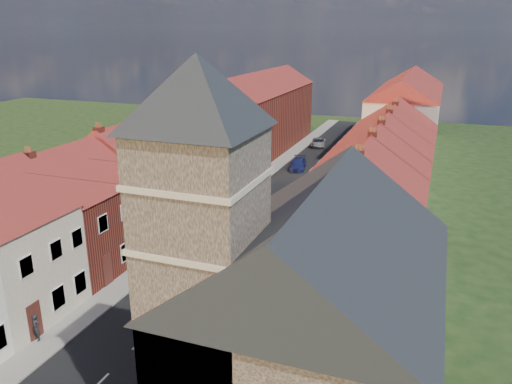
% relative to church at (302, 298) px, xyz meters
% --- Properties ---
extents(road, '(7.00, 90.00, 0.02)m').
position_rel_church_xyz_m(road, '(-9.36, 26.68, -5.87)').
color(road, black).
rests_on(road, ground).
extents(pavement_left, '(1.80, 90.00, 0.12)m').
position_rel_church_xyz_m(pavement_left, '(-13.76, 26.68, -5.82)').
color(pavement_left, '#A9A299').
rests_on(pavement_left, ground).
extents(pavement_right, '(1.80, 90.00, 0.12)m').
position_rel_church_xyz_m(pavement_right, '(-4.96, 26.68, -5.82)').
color(pavement_right, '#A9A299').
rests_on(pavement_right, ground).
extents(church, '(11.25, 14.25, 15.20)m').
position_rel_church_xyz_m(church, '(0.00, 0.00, 0.00)').
color(church, '#3B2E29').
rests_on(church, ground).
extents(cottage_r_tudor, '(8.30, 5.20, 9.00)m').
position_rel_church_xyz_m(cottage_r_tudor, '(-0.09, 9.37, -1.41)').
color(cottage_r_tudor, beige).
rests_on(cottage_r_tudor, ground).
extents(cottage_r_white_near, '(8.30, 6.00, 9.00)m').
position_rel_church_xyz_m(cottage_r_white_near, '(-0.06, 14.77, -1.40)').
color(cottage_r_white_near, white).
rests_on(cottage_r_white_near, ground).
extents(cottage_r_cream_mid, '(8.30, 5.20, 9.00)m').
position_rel_church_xyz_m(cottage_r_cream_mid, '(-0.06, 20.17, -1.40)').
color(cottage_r_cream_mid, maroon).
rests_on(cottage_r_cream_mid, ground).
extents(cottage_r_pink, '(8.30, 6.00, 9.00)m').
position_rel_church_xyz_m(cottage_r_pink, '(-0.06, 25.57, -1.40)').
color(cottage_r_pink, white).
rests_on(cottage_r_pink, ground).
extents(cottage_r_white_far, '(8.30, 5.20, 9.00)m').
position_rel_church_xyz_m(cottage_r_white_far, '(-0.06, 30.97, -1.40)').
color(cottage_r_white_far, white).
rests_on(cottage_r_white_far, ground).
extents(cottage_r_cream_far, '(8.30, 6.00, 9.00)m').
position_rel_church_xyz_m(cottage_r_cream_far, '(-0.06, 36.37, -1.40)').
color(cottage_r_cream_far, beige).
rests_on(cottage_r_cream_far, ground).
extents(cottage_l_white, '(8.30, 6.90, 8.80)m').
position_rel_church_xyz_m(cottage_l_white, '(-18.66, 8.62, -1.51)').
color(cottage_l_white, maroon).
rests_on(cottage_l_white, ground).
extents(cottage_l_brick_mid, '(8.30, 5.70, 9.10)m').
position_rel_church_xyz_m(cottage_l_brick_mid, '(-18.66, 14.72, -1.35)').
color(cottage_l_brick_mid, '#BEA796').
rests_on(cottage_l_brick_mid, ground).
extents(cottage_l_pink, '(8.30, 6.30, 8.80)m').
position_rel_church_xyz_m(cottage_l_pink, '(-18.66, 20.52, -1.51)').
color(cottage_l_pink, '#BEA796').
rests_on(cottage_l_pink, ground).
extents(block_right_far, '(8.30, 24.20, 10.50)m').
position_rel_church_xyz_m(block_right_far, '(-0.06, 51.68, -0.58)').
color(block_right_far, beige).
rests_on(block_right_far, ground).
extents(block_left_far, '(8.30, 24.20, 10.50)m').
position_rel_church_xyz_m(block_left_far, '(-18.66, 46.68, -0.58)').
color(block_left_far, maroon).
rests_on(block_left_far, ground).
extents(lamppost, '(0.88, 0.15, 6.00)m').
position_rel_church_xyz_m(lamppost, '(-13.17, 16.68, -2.34)').
color(lamppost, black).
rests_on(lamppost, pavement_left).
extents(car_mid, '(2.27, 4.07, 1.27)m').
position_rel_church_xyz_m(car_mid, '(-11.23, 19.33, -5.24)').
color(car_mid, '#B2B5BA').
rests_on(car_mid, ground).
extents(car_far, '(2.39, 4.45, 1.23)m').
position_rel_church_xyz_m(car_far, '(-10.86, 38.25, -5.26)').
color(car_far, navy).
rests_on(car_far, ground).
extents(car_distant, '(2.50, 4.36, 1.14)m').
position_rel_church_xyz_m(car_distant, '(-11.47, 50.64, -5.30)').
color(car_distant, '#9C9DA4').
rests_on(car_distant, ground).
extents(pedestrian_left, '(0.59, 0.43, 1.50)m').
position_rel_church_xyz_m(pedestrian_left, '(-14.46, 0.52, -5.01)').
color(pedestrian_left, black).
rests_on(pedestrian_left, pavement_left).
extents(pedestrian_right, '(0.92, 0.82, 1.56)m').
position_rel_church_xyz_m(pedestrian_right, '(-4.26, 5.83, -4.98)').
color(pedestrian_right, '#282420').
rests_on(pedestrian_right, pavement_right).
extents(car_far_b, '(1.76, 4.15, 1.19)m').
position_rel_church_xyz_m(car_far_b, '(-7.46, 35.86, -5.28)').
color(car_far_b, navy).
rests_on(car_far_b, ground).
extents(pedestrian_right_b, '(1.10, 0.96, 1.92)m').
position_rel_church_xyz_m(pedestrian_right_b, '(-4.45, 10.13, -4.80)').
color(pedestrian_right_b, '#2A2221').
rests_on(pedestrian_right_b, pavement_right).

